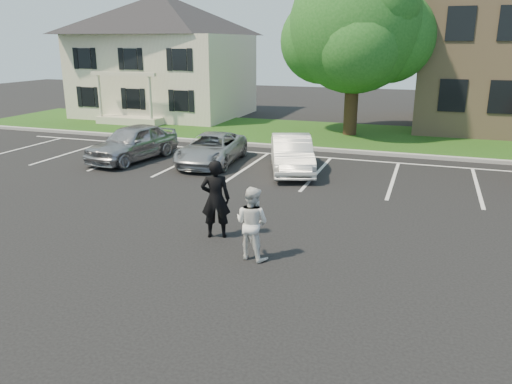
# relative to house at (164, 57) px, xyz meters

# --- Properties ---
(ground_plane) EXTENTS (90.00, 90.00, 0.00)m
(ground_plane) POSITION_rel_house_xyz_m (13.00, -19.97, -3.83)
(ground_plane) COLOR black
(ground_plane) RESTS_ON ground
(curb) EXTENTS (40.00, 0.30, 0.15)m
(curb) POSITION_rel_house_xyz_m (13.00, -7.97, -3.75)
(curb) COLOR gray
(curb) RESTS_ON ground
(grass_strip) EXTENTS (44.00, 8.00, 0.08)m
(grass_strip) POSITION_rel_house_xyz_m (13.00, -3.97, -3.79)
(grass_strip) COLOR #124310
(grass_strip) RESTS_ON ground
(stall_lines) EXTENTS (34.00, 5.36, 0.01)m
(stall_lines) POSITION_rel_house_xyz_m (14.40, -11.02, -3.82)
(stall_lines) COLOR silver
(stall_lines) RESTS_ON ground
(house) EXTENTS (10.30, 9.22, 7.60)m
(house) POSITION_rel_house_xyz_m (0.00, 0.00, 0.00)
(house) COLOR beige
(house) RESTS_ON ground
(tree) EXTENTS (7.80, 7.20, 8.80)m
(tree) POSITION_rel_house_xyz_m (12.98, -3.56, 1.52)
(tree) COLOR black
(tree) RESTS_ON ground
(man_black_suit) EXTENTS (0.85, 0.70, 2.01)m
(man_black_suit) POSITION_rel_house_xyz_m (11.97, -19.10, -2.83)
(man_black_suit) COLOR black
(man_black_suit) RESTS_ON ground
(man_white_shirt) EXTENTS (0.96, 0.83, 1.70)m
(man_white_shirt) POSITION_rel_house_xyz_m (13.27, -20.03, -2.98)
(man_white_shirt) COLOR white
(man_white_shirt) RESTS_ON ground
(car_silver_west) EXTENTS (2.47, 4.61, 1.49)m
(car_silver_west) POSITION_rel_house_xyz_m (5.25, -12.34, -3.08)
(car_silver_west) COLOR #A0A0A4
(car_silver_west) RESTS_ON ground
(car_silver_minivan) EXTENTS (2.37, 4.51, 1.21)m
(car_silver_minivan) POSITION_rel_house_xyz_m (8.59, -11.82, -3.22)
(car_silver_minivan) COLOR #9EA0A4
(car_silver_minivan) RESTS_ON ground
(car_white_sedan) EXTENTS (2.75, 4.41, 1.37)m
(car_white_sedan) POSITION_rel_house_xyz_m (12.02, -12.05, -3.14)
(car_white_sedan) COLOR silver
(car_white_sedan) RESTS_ON ground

